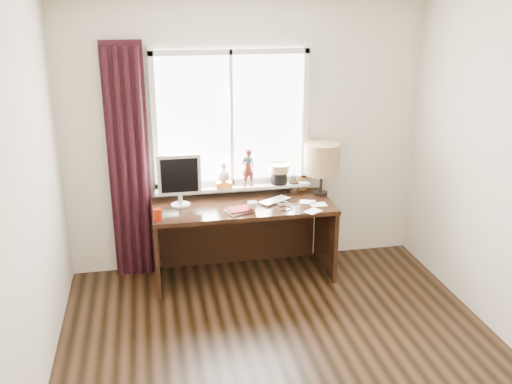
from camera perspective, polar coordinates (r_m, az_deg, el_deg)
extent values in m
cube|color=#362113|center=(4.34, 4.01, -18.02)|extent=(3.50, 4.00, 0.00)
cube|color=beige|center=(5.58, -0.98, 5.43)|extent=(3.50, 0.00, 2.60)
cube|color=beige|center=(3.67, -22.92, -3.51)|extent=(0.00, 4.00, 2.60)
imported|color=silver|center=(5.43, 1.89, -0.88)|extent=(0.37, 0.33, 0.02)
imported|color=white|center=(5.20, -0.38, -1.42)|extent=(0.13, 0.13, 0.09)
cylinder|color=#981903|center=(5.06, -9.80, -2.21)|extent=(0.08, 0.08, 0.10)
cube|color=white|center=(5.49, -2.52, 7.35)|extent=(1.40, 0.02, 1.30)
cube|color=silver|center=(5.63, -2.39, 1.06)|extent=(1.50, 0.05, 0.05)
cube|color=silver|center=(5.38, -2.57, 13.83)|extent=(1.50, 0.05, 0.05)
cube|color=silver|center=(5.41, -10.14, 6.89)|extent=(0.05, 0.05, 1.40)
cube|color=silver|center=(5.62, 4.91, 7.56)|extent=(0.05, 0.05, 1.40)
cube|color=silver|center=(5.47, -2.48, 7.29)|extent=(0.03, 0.05, 1.30)
cube|color=silver|center=(5.60, -2.30, 0.51)|extent=(1.52, 0.18, 0.03)
cylinder|color=#47050C|center=(5.51, -6.77, 1.48)|extent=(0.13, 0.13, 0.22)
cube|color=gold|center=(5.53, -3.24, 0.77)|extent=(0.15, 0.12, 0.06)
sphere|color=beige|center=(5.50, -3.26, 1.71)|extent=(0.13, 0.13, 0.13)
sphere|color=beige|center=(5.48, -3.28, 2.71)|extent=(0.07, 0.07, 0.07)
imported|color=maroon|center=(5.52, -0.78, 2.47)|extent=(0.15, 0.12, 0.38)
cylinder|color=#1E4C51|center=(5.49, -0.76, 3.27)|extent=(0.10, 0.10, 0.05)
cylinder|color=black|center=(5.63, 2.33, 1.43)|extent=(0.16, 0.16, 0.12)
cylinder|color=#8C6B4C|center=(5.60, 2.34, 2.40)|extent=(0.20, 0.20, 0.08)
cube|color=black|center=(5.47, -12.58, 2.79)|extent=(0.38, 0.05, 2.25)
cylinder|color=black|center=(5.45, -14.03, 2.34)|extent=(0.06, 0.06, 2.20)
cylinder|color=black|center=(5.44, -13.09, 2.40)|extent=(0.06, 0.06, 2.20)
cylinder|color=black|center=(5.44, -12.14, 2.46)|extent=(0.06, 0.06, 2.20)
cylinder|color=black|center=(5.44, -11.19, 2.52)|extent=(0.06, 0.06, 2.20)
cube|color=black|center=(5.38, -1.30, -1.45)|extent=(1.70, 0.70, 0.04)
cube|color=black|center=(5.46, -9.93, -5.71)|extent=(0.04, 0.64, 0.71)
cube|color=black|center=(5.71, 6.99, -4.40)|extent=(0.04, 0.64, 0.71)
cube|color=black|center=(5.82, -1.84, -3.77)|extent=(1.60, 0.03, 0.71)
cylinder|color=beige|center=(5.39, -7.55, -1.27)|extent=(0.18, 0.18, 0.01)
cylinder|color=beige|center=(5.37, -7.58, -0.69)|extent=(0.04, 0.04, 0.10)
cube|color=beige|center=(5.29, -7.69, 1.70)|extent=(0.40, 0.04, 0.38)
cube|color=black|center=(5.27, -7.67, 1.63)|extent=(0.34, 0.01, 0.32)
cube|color=beige|center=(5.19, -1.80, -1.88)|extent=(0.27, 0.24, 0.02)
cube|color=#5C0A06|center=(5.18, -1.68, -1.74)|extent=(0.24, 0.20, 0.01)
cylinder|color=black|center=(5.68, 3.83, 0.51)|extent=(0.09, 0.09, 0.12)
cylinder|color=black|center=(5.67, 3.67, 1.01)|extent=(0.01, 0.01, 0.22)
cylinder|color=black|center=(5.67, 3.97, 0.83)|extent=(0.01, 0.01, 0.19)
cylinder|color=black|center=(5.68, 3.80, 1.18)|extent=(0.01, 0.01, 0.25)
cylinder|color=black|center=(5.69, 3.98, 0.80)|extent=(0.01, 0.01, 0.17)
cube|color=gold|center=(5.76, 4.65, 0.82)|extent=(0.10, 0.03, 0.13)
cube|color=#996633|center=(5.75, 4.69, 0.78)|extent=(0.08, 0.02, 0.10)
cylinder|color=black|center=(5.66, 6.47, -0.12)|extent=(0.14, 0.14, 0.03)
cylinder|color=black|center=(5.62, 6.52, 1.09)|extent=(0.03, 0.03, 0.22)
cylinder|color=tan|center=(5.56, 6.61, 3.34)|extent=(0.35, 0.35, 0.30)
cube|color=white|center=(5.40, 6.27, -1.25)|extent=(0.15, 0.11, 0.00)
cube|color=white|center=(5.45, 5.18, -0.99)|extent=(0.18, 0.15, 0.00)
cube|color=white|center=(5.23, 5.72, -1.92)|extent=(0.19, 0.17, 0.00)
torus|color=black|center=(5.27, 2.94, -1.65)|extent=(0.15, 0.15, 0.01)
torus|color=black|center=(5.49, 3.56, -0.79)|extent=(0.13, 0.13, 0.01)
torus|color=black|center=(5.39, -1.00, -1.12)|extent=(0.14, 0.14, 0.01)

